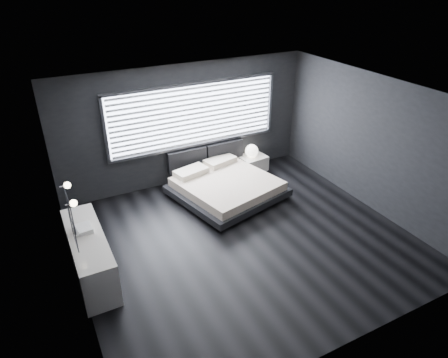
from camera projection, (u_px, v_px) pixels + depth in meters
room at (246, 174)px, 7.02m from camera, size 6.04×6.00×2.80m
window at (195, 116)px, 9.10m from camera, size 4.14×0.09×1.52m
headboard at (206, 156)px, 9.65m from camera, size 1.96×0.16×0.52m
sconce_near at (73, 203)px, 5.80m from camera, size 0.18×0.11×0.11m
sconce_far at (67, 185)px, 6.27m from camera, size 0.18×0.11×0.11m
wall_art_upper at (70, 210)px, 5.18m from camera, size 0.01×0.48×0.48m
wall_art_lower at (73, 230)px, 5.59m from camera, size 0.01×0.48×0.48m
bed at (226, 186)px, 8.98m from camera, size 2.55×2.47×0.55m
nightstand at (252, 163)px, 10.16m from camera, size 0.71×0.62×0.38m
orb_lamp at (252, 151)px, 9.96m from camera, size 0.33×0.33×0.33m
dresser at (90, 255)px, 6.66m from camera, size 0.56×1.96×0.79m
book_stack at (83, 228)px, 6.58m from camera, size 0.28×0.37×0.07m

